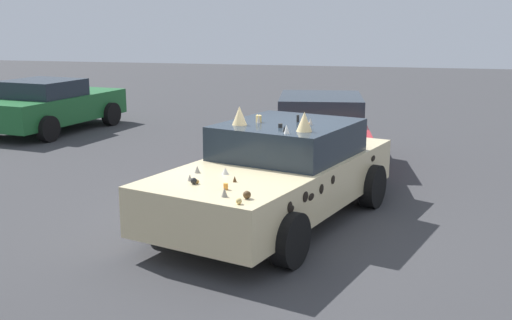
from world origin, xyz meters
The scene contains 4 objects.
ground_plane centered at (0.00, 0.00, 0.00)m, with size 60.00×60.00×0.00m, color #38383A.
art_car_decorated centered at (0.07, -0.02, 0.71)m, with size 4.81×3.07×1.67m.
parked_sedan_row_back_far centered at (3.67, -0.13, 0.69)m, with size 4.66×2.48×1.36m.
parked_sedan_row_back_center centered at (5.88, 7.20, 0.68)m, with size 4.31×2.54×1.35m.
Camera 1 is at (-8.38, -1.71, 2.88)m, focal length 43.45 mm.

